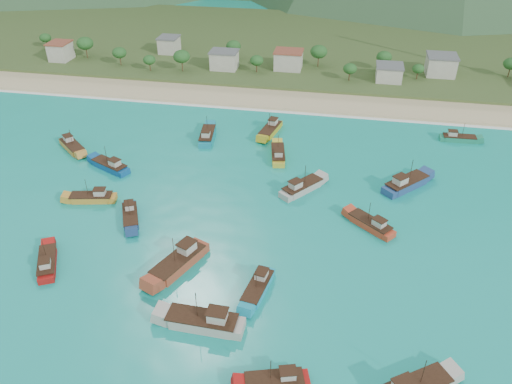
% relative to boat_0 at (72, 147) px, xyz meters
% --- Properties ---
extents(ground, '(600.00, 600.00, 0.00)m').
position_rel_boat_0_xyz_m(ground, '(59.58, -34.48, -0.79)').
color(ground, '#0D928C').
rests_on(ground, ground).
extents(beach, '(400.00, 18.00, 1.20)m').
position_rel_boat_0_xyz_m(beach, '(59.58, 44.52, -0.79)').
color(beach, beige).
rests_on(beach, ground).
extents(land, '(400.00, 110.00, 2.40)m').
position_rel_boat_0_xyz_m(land, '(59.58, 105.52, -0.79)').
color(land, '#385123').
rests_on(land, ground).
extents(surf_line, '(400.00, 2.50, 0.08)m').
position_rel_boat_0_xyz_m(surf_line, '(59.58, 35.02, -0.79)').
color(surf_line, white).
rests_on(surf_line, ground).
extents(village, '(220.69, 26.94, 7.66)m').
position_rel_boat_0_xyz_m(village, '(76.33, 68.88, 3.93)').
color(village, beige).
rests_on(village, ground).
extents(vegetation, '(276.90, 25.38, 9.35)m').
position_rel_boat_0_xyz_m(vegetation, '(58.88, 69.56, 4.47)').
color(vegetation, '#235623').
rests_on(vegetation, ground).
extents(boat_0, '(10.45, 9.72, 6.52)m').
position_rel_boat_0_xyz_m(boat_0, '(0.00, 0.00, 0.00)').
color(boat_0, '#CE8937').
rests_on(boat_0, ground).
extents(boat_3, '(10.01, 11.38, 6.95)m').
position_rel_boat_0_xyz_m(boat_3, '(63.04, -9.49, 0.08)').
color(boat_3, '#AAA49B').
rests_on(boat_3, ground).
extents(boat_5, '(6.99, 10.48, 6.00)m').
position_rel_boat_0_xyz_m(boat_5, '(27.97, -27.42, -0.09)').
color(boat_5, navy).
rests_on(boat_5, ground).
extents(boat_6, '(7.30, 10.46, 6.03)m').
position_rel_boat_0_xyz_m(boat_6, '(18.35, -44.64, -0.09)').
color(boat_6, '#A21311').
rests_on(boat_6, ground).
extents(boat_8, '(4.87, 10.76, 6.13)m').
position_rel_boat_0_xyz_m(boat_8, '(58.85, -43.94, -0.07)').
color(boat_8, '#1596B9').
rests_on(boat_8, ground).
extents(boat_9, '(8.95, 13.90, 7.94)m').
position_rel_boat_0_xyz_m(boat_9, '(43.04, -40.21, 0.26)').
color(boat_9, '#9E4129').
rests_on(boat_9, ground).
extents(boat_10, '(11.72, 12.00, 7.65)m').
position_rel_boat_0_xyz_m(boat_10, '(87.12, -3.60, 0.21)').
color(boat_10, navy).
rests_on(boat_10, ground).
extents(boat_11, '(10.82, 5.09, 6.16)m').
position_rel_boat_0_xyz_m(boat_11, '(16.68, -22.30, -0.07)').
color(boat_11, orange).
rests_on(boat_11, ground).
extents(boat_13, '(5.17, 11.39, 6.49)m').
position_rel_boat_0_xyz_m(boat_13, '(55.24, 5.50, -0.00)').
color(boat_13, gold).
rests_on(boat_13, ground).
extents(boat_14, '(13.23, 4.28, 7.75)m').
position_rel_boat_0_xyz_m(boat_14, '(51.58, -53.64, 0.22)').
color(boat_14, '#ADA89D').
rests_on(boat_14, ground).
extents(boat_18, '(10.22, 9.19, 6.29)m').
position_rel_boat_0_xyz_m(boat_18, '(78.83, -21.08, -0.04)').
color(boat_18, '#BE3E23').
rests_on(boat_18, ground).
extents(boat_19, '(4.98, 12.05, 6.91)m').
position_rel_boat_0_xyz_m(boat_19, '(34.19, 12.59, 0.07)').
color(boat_19, teal).
rests_on(boat_19, ground).
extents(boat_20, '(5.67, 12.00, 6.83)m').
position_rel_boat_0_xyz_m(boat_20, '(50.96, 19.54, 0.06)').
color(boat_20, '#B19E1E').
rests_on(boat_20, ground).
extents(boat_22, '(9.95, 3.23, 5.83)m').
position_rel_boat_0_xyz_m(boat_22, '(103.12, 24.08, -0.13)').
color(boat_22, '#198362').
rests_on(boat_22, ground).
extents(boat_23, '(10.11, 5.46, 5.73)m').
position_rel_boat_0_xyz_m(boat_23, '(64.85, -62.44, -0.14)').
color(boat_23, '#A41211').
rests_on(boat_23, ground).
extents(boat_25, '(11.48, 7.78, 6.59)m').
position_rel_boat_0_xyz_m(boat_25, '(14.59, -8.09, 0.01)').
color(boat_25, navy).
rests_on(boat_25, ground).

